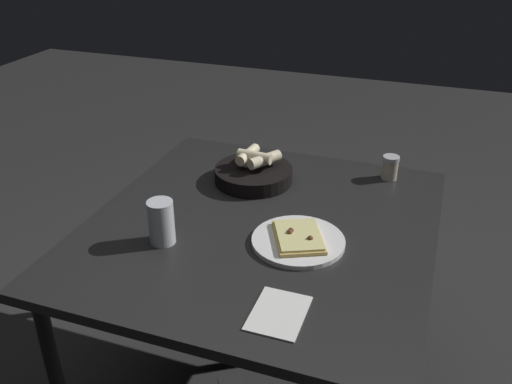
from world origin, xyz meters
TOP-DOWN VIEW (x-y plane):
  - dining_table at (0.00, 0.00)m, footprint 1.04×0.98m
  - pizza_plate at (-0.07, -0.13)m, footprint 0.26×0.26m
  - bread_basket at (0.25, 0.11)m, footprint 0.26×0.26m
  - beer_glass at (-0.18, 0.22)m, footprint 0.07×0.07m
  - pepper_shaker at (0.42, -0.31)m, footprint 0.06×0.06m
  - napkin at (-0.36, -0.17)m, footprint 0.16×0.12m

SIDE VIEW (x-z plane):
  - dining_table at x=0.00m, z-range 0.30..1.00m
  - napkin at x=-0.36m, z-range 0.71..0.71m
  - pizza_plate at x=-0.07m, z-range 0.70..0.74m
  - bread_basket at x=0.25m, z-range 0.69..0.79m
  - pepper_shaker at x=0.42m, z-range 0.70..0.79m
  - beer_glass at x=-0.18m, z-range 0.70..0.83m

